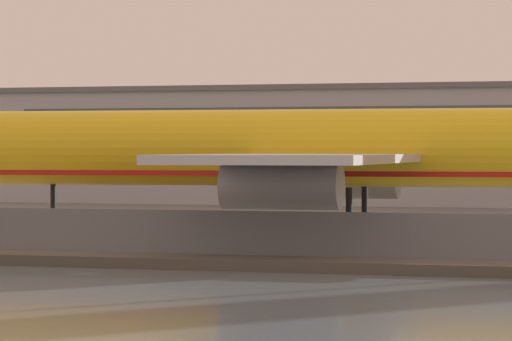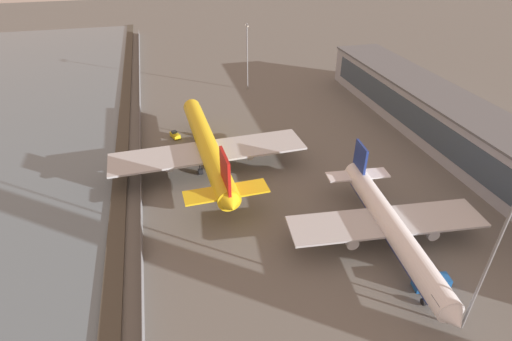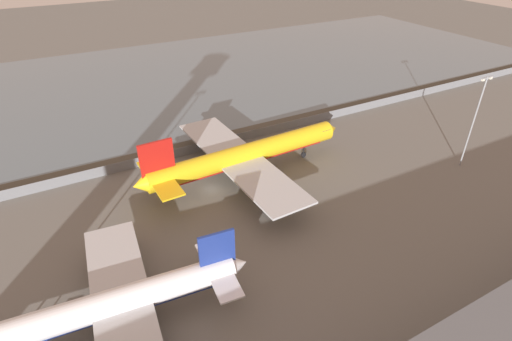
{
  "view_description": "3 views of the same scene",
  "coord_description": "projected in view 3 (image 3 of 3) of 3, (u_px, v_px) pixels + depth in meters",
  "views": [
    {
      "loc": [
        13.43,
        -83.03,
        5.3
      ],
      "look_at": [
        -11.46,
        -2.65,
        4.06
      ],
      "focal_mm": 105.0,
      "sensor_mm": 36.0,
      "label": 1
    },
    {
      "loc": [
        68.57,
        -9.65,
        47.27
      ],
      "look_at": [
        1.89,
        7.15,
        3.99
      ],
      "focal_mm": 28.0,
      "sensor_mm": 36.0,
      "label": 2
    },
    {
      "loc": [
        24.59,
        64.45,
        47.27
      ],
      "look_at": [
        -9.06,
        2.73,
        3.32
      ],
      "focal_mm": 28.0,
      "sensor_mm": 36.0,
      "label": 3
    }
  ],
  "objects": [
    {
      "name": "passenger_jet_white",
      "position": [
        112.0,
        304.0,
        52.6
      ],
      "size": [
        39.43,
        33.95,
        11.63
      ],
      "color": "white",
      "rests_on": "ground"
    },
    {
      "name": "shoreline_seawall",
      "position": [
        179.0,
        147.0,
        98.15
      ],
      "size": [
        320.0,
        3.0,
        0.5
      ],
      "color": "#474238",
      "rests_on": "ground"
    },
    {
      "name": "perimeter_fence",
      "position": [
        185.0,
        151.0,
        94.3
      ],
      "size": [
        280.0,
        0.1,
        2.37
      ],
      "color": "slate",
      "rests_on": "ground"
    },
    {
      "name": "cargo_jet_yellow",
      "position": [
        244.0,
        155.0,
        84.56
      ],
      "size": [
        49.07,
        42.31,
        13.51
      ],
      "color": "yellow",
      "rests_on": "ground"
    },
    {
      "name": "apron_light_mast_apron_east",
      "position": [
        475.0,
        118.0,
        84.98
      ],
      "size": [
        3.2,
        0.4,
        20.86
      ],
      "color": "gray",
      "rests_on": "ground"
    },
    {
      "name": "waterfront_lagoon",
      "position": [
        129.0,
        85.0,
        135.87
      ],
      "size": [
        320.0,
        98.0,
        0.01
      ],
      "color": "slate",
      "rests_on": "ground"
    },
    {
      "name": "ground_plane",
      "position": [
        212.0,
        189.0,
        83.02
      ],
      "size": [
        500.0,
        500.0,
        0.0
      ],
      "primitive_type": "plane",
      "color": "#66635E"
    },
    {
      "name": "baggage_tug",
      "position": [
        291.0,
        144.0,
        98.13
      ],
      "size": [
        3.56,
        2.62,
        1.8
      ],
      "color": "yellow",
      "rests_on": "ground"
    }
  ]
}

